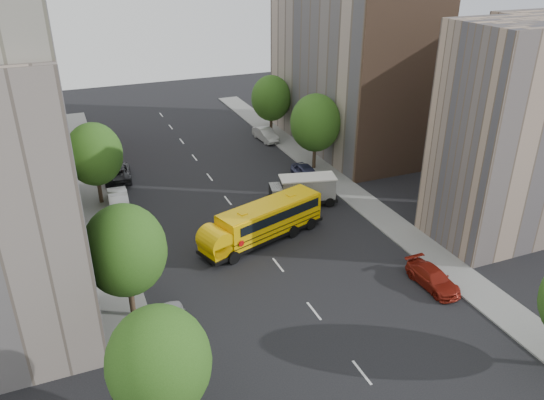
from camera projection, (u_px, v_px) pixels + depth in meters
ground at (268, 252)px, 41.38m from camera, size 120.00×120.00×0.00m
sidewalk_left at (108, 250)px, 41.55m from camera, size 3.00×80.00×0.12m
sidewalk_right at (362, 201)px, 49.48m from camera, size 3.00×80.00×0.12m
lane_markings at (228, 200)px, 49.70m from camera, size 0.15×64.00×0.01m
building_left_redbrick at (9, 105)px, 55.63m from camera, size 10.00×15.00×13.00m
building_right_near at (510, 137)px, 40.15m from camera, size 10.00×7.00×17.00m
building_right_far at (348, 68)px, 60.30m from camera, size 10.00×22.00×18.00m
building_right_sidewall at (405, 90)px, 51.16m from camera, size 10.10×0.30×18.00m
street_tree_0 at (159, 363)px, 23.93m from camera, size 4.80×4.80×7.41m
street_tree_1 at (125, 250)px, 32.11m from camera, size 5.12×5.12×7.90m
street_tree_2 at (94, 154)px, 47.13m from camera, size 4.99×4.99×7.71m
street_tree_4 at (315, 123)px, 54.61m from camera, size 5.25×5.25×8.10m
street_tree_5 at (271, 98)px, 64.75m from camera, size 4.86×4.86×7.51m
school_bus at (262, 221)px, 42.24m from camera, size 11.45×5.97×3.17m
safari_truck at (303, 190)px, 48.45m from camera, size 6.63×3.62×2.70m
parked_car_0 at (174, 319)px, 32.92m from camera, size 1.77×4.06×1.36m
parked_car_1 at (118, 198)px, 48.38m from camera, size 1.98×4.98×1.61m
parked_car_2 at (117, 172)px, 53.89m from camera, size 3.11×5.84×1.56m
parked_car_3 at (433, 278)px, 36.99m from camera, size 1.99×4.63×1.33m
parked_car_4 at (307, 174)px, 53.46m from camera, size 1.99×4.76×1.61m
parked_car_5 at (266, 134)px, 64.62m from camera, size 2.00×4.71×1.51m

